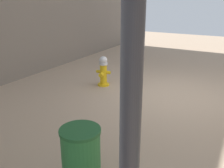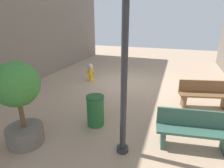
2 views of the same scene
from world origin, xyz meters
TOP-DOWN VIEW (x-y plane):
  - ground_plane at (0.00, 0.00)m, footprint 23.40×23.40m
  - fire_hydrant at (2.05, 0.17)m, footprint 0.43×0.40m
  - trash_bin at (0.14, 3.94)m, footprint 0.52×0.52m

SIDE VIEW (x-z plane):
  - ground_plane at x=0.00m, z-range 0.00..0.00m
  - fire_hydrant at x=2.05m, z-range 0.00..0.86m
  - trash_bin at x=0.14m, z-range 0.00..0.91m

